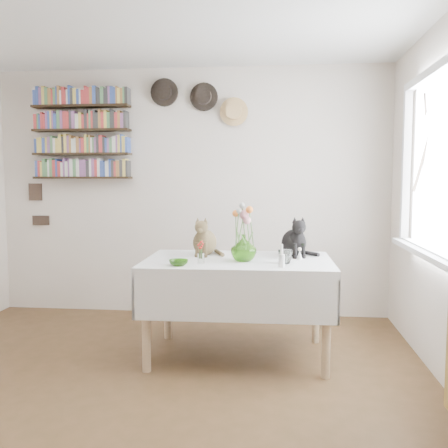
# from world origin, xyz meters

# --- Properties ---
(room) EXTENTS (4.08, 4.58, 2.58)m
(room) POSITION_xyz_m (0.00, 0.00, 1.25)
(room) COLOR brown
(room) RESTS_ON ground
(window) EXTENTS (0.12, 1.52, 1.32)m
(window) POSITION_xyz_m (1.97, 0.80, 1.40)
(window) COLOR white
(window) RESTS_ON room
(dining_table) EXTENTS (1.45, 0.94, 0.77)m
(dining_table) POSITION_xyz_m (0.59, 1.02, 0.58)
(dining_table) COLOR white
(dining_table) RESTS_ON room
(tabby_cat) EXTENTS (0.24, 0.29, 0.32)m
(tabby_cat) POSITION_xyz_m (0.30, 1.22, 0.93)
(tabby_cat) COLOR brown
(tabby_cat) RESTS_ON dining_table
(black_cat) EXTENTS (0.29, 0.33, 0.33)m
(black_cat) POSITION_xyz_m (1.02, 1.23, 0.93)
(black_cat) COLOR black
(black_cat) RESTS_ON dining_table
(flower_vase) EXTENTS (0.24, 0.24, 0.20)m
(flower_vase) POSITION_xyz_m (0.64, 0.93, 0.87)
(flower_vase) COLOR #6BBA35
(flower_vase) RESTS_ON dining_table
(green_bowl) EXTENTS (0.17, 0.17, 0.04)m
(green_bowl) POSITION_xyz_m (0.19, 0.68, 0.79)
(green_bowl) COLOR #6BBA35
(green_bowl) RESTS_ON dining_table
(drinking_glass) EXTENTS (0.11, 0.11, 0.10)m
(drinking_glass) POSITION_xyz_m (0.95, 0.86, 0.82)
(drinking_glass) COLOR white
(drinking_glass) RESTS_ON dining_table
(candlestick) EXTENTS (0.05, 0.05, 0.16)m
(candlestick) POSITION_xyz_m (0.92, 0.70, 0.82)
(candlestick) COLOR white
(candlestick) RESTS_ON dining_table
(berry_jar) EXTENTS (0.05, 0.05, 0.20)m
(berry_jar) POSITION_xyz_m (0.33, 0.78, 0.86)
(berry_jar) COLOR white
(berry_jar) RESTS_ON dining_table
(porcelain_figurine) EXTENTS (0.05, 0.05, 0.09)m
(porcelain_figurine) POSITION_xyz_m (1.06, 1.05, 0.81)
(porcelain_figurine) COLOR white
(porcelain_figurine) RESTS_ON dining_table
(flower_bouquet) EXTENTS (0.17, 0.12, 0.39)m
(flower_bouquet) POSITION_xyz_m (0.63, 0.94, 1.11)
(flower_bouquet) COLOR #4C7233
(flower_bouquet) RESTS_ON flower_vase
(bookshelf_unit) EXTENTS (1.00, 0.16, 0.91)m
(bookshelf_unit) POSITION_xyz_m (-1.10, 2.16, 1.84)
(bookshelf_unit) COLOR black
(bookshelf_unit) RESTS_ON room
(wall_hats) EXTENTS (0.98, 0.09, 0.48)m
(wall_hats) POSITION_xyz_m (0.12, 2.19, 2.17)
(wall_hats) COLOR black
(wall_hats) RESTS_ON room
(wall_art_plaques) EXTENTS (0.21, 0.02, 0.44)m
(wall_art_plaques) POSITION_xyz_m (-1.63, 2.23, 1.12)
(wall_art_plaques) COLOR #38281E
(wall_art_plaques) RESTS_ON room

